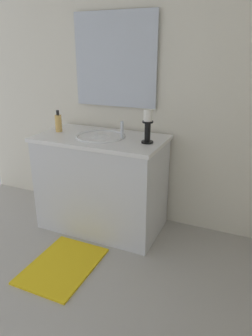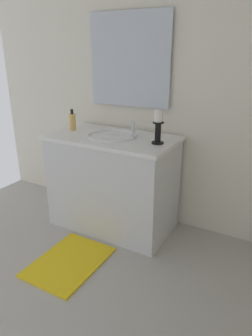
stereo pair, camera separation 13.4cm
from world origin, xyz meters
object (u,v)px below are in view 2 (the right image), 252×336
at_px(sink_basin, 112,141).
at_px(soap_bottle, 72,122).
at_px(vanity_cabinet, 113,182).
at_px(mirror, 129,60).
at_px(bath_mat, 69,262).
at_px(candle_holder_tall, 158,126).

xyz_separation_m(sink_basin, soap_bottle, (-0.01, -0.40, 0.11)).
xyz_separation_m(vanity_cabinet, soap_bottle, (-0.01, -0.40, 0.48)).
height_order(mirror, bath_mat, mirror).
bearing_deg(sink_basin, mirror, -179.80).
bearing_deg(bath_mat, candle_holder_tall, 146.72).
bearing_deg(soap_bottle, candle_holder_tall, 88.70).
xyz_separation_m(mirror, bath_mat, (0.91, 0.00, -1.37)).
distance_m(sink_basin, soap_bottle, 0.42).
xyz_separation_m(sink_basin, candle_holder_tall, (0.01, 0.40, 0.17)).
height_order(sink_basin, mirror, mirror).
xyz_separation_m(sink_basin, bath_mat, (0.62, -0.00, -0.76)).
bearing_deg(candle_holder_tall, mirror, -126.01).
height_order(mirror, candle_holder_tall, mirror).
bearing_deg(vanity_cabinet, soap_bottle, -90.85).
bearing_deg(sink_basin, soap_bottle, -90.85).
relative_size(soap_bottle, bath_mat, 0.30).
xyz_separation_m(mirror, soap_bottle, (0.27, -0.40, -0.49)).
height_order(vanity_cabinet, soap_bottle, soap_bottle).
height_order(vanity_cabinet, bath_mat, vanity_cabinet).
bearing_deg(vanity_cabinet, candle_holder_tall, 88.25).
distance_m(soap_bottle, bath_mat, 1.15).
relative_size(vanity_cabinet, bath_mat, 1.74).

